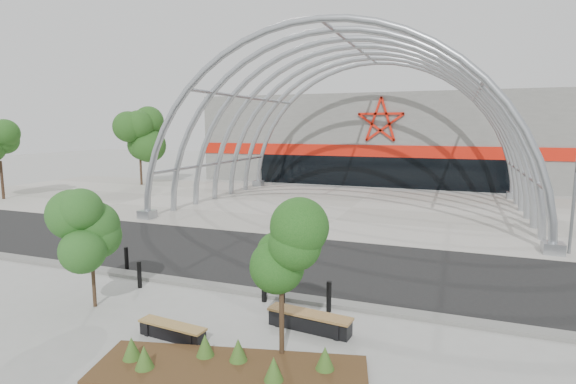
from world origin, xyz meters
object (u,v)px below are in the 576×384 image
bollard_2 (264,286)px  bench_0 (172,332)px  street_tree_0 (90,228)px  signal_pole (574,197)px  bench_1 (309,322)px  street_tree_1 (282,255)px

bollard_2 → bench_0: bearing=-111.1°
bench_0 → street_tree_0: bearing=164.7°
signal_pole → street_tree_0: size_ratio=1.39×
street_tree_0 → bench_0: bearing=-15.3°
bench_0 → bench_1: bench_1 is taller
bench_0 → bench_1: bearing=28.8°
bench_1 → bollard_2: size_ratio=2.35×
street_tree_1 → bench_1: size_ratio=1.47×
street_tree_0 → bench_0: (3.28, -0.90, -2.14)m
street_tree_0 → bench_1: bearing=6.8°
street_tree_0 → bollard_2: (4.43, 2.07, -1.84)m
signal_pole → street_tree_0: (-14.03, -11.03, -0.03)m
street_tree_1 → bench_1: bearing=84.1°
street_tree_1 → bench_0: 3.59m
street_tree_1 → bench_0: bearing=-177.6°
signal_pole → bench_0: 16.20m
bench_1 → bollard_2: (-1.85, 1.33, 0.26)m
street_tree_0 → bench_1: 6.66m
signal_pole → street_tree_1: signal_pole is taller
bench_1 → street_tree_0: bearing=-173.2°
street_tree_0 → bench_0: street_tree_0 is taller
bench_0 → bench_1: size_ratio=0.82×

